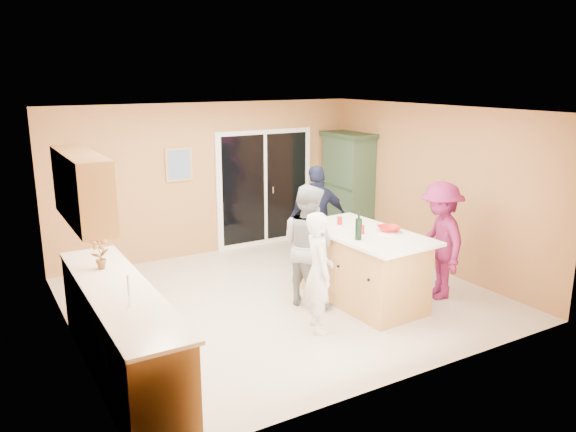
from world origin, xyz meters
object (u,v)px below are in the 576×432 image
kitchen_island (364,269)px  green_hutch (348,189)px  woman_grey (308,245)px  woman_navy (317,220)px  woman_white (319,272)px  woman_magenta (440,240)px

kitchen_island → green_hutch: bearing=55.3°
kitchen_island → green_hutch: (1.59, 2.56, 0.51)m
green_hutch → woman_grey: (-2.27, -2.22, -0.16)m
kitchen_island → woman_navy: woman_navy is taller
woman_white → woman_grey: size_ratio=0.90×
green_hutch → woman_magenta: 2.99m
green_hutch → woman_grey: 3.18m
green_hutch → woman_navy: 1.89m
woman_grey → green_hutch: bearing=-61.1°
woman_white → woman_magenta: woman_magenta is taller
green_hutch → woman_navy: green_hutch is taller
woman_white → woman_magenta: 2.04m
kitchen_island → woman_grey: 0.84m
kitchen_island → green_hutch: green_hutch is taller
woman_grey → woman_magenta: size_ratio=1.01×
woman_white → green_hutch: bearing=-23.5°
woman_navy → woman_magenta: bearing=125.3°
kitchen_island → green_hutch: size_ratio=0.97×
woman_grey → woman_navy: size_ratio=0.98×
green_hutch → woman_white: size_ratio=1.36×
woman_navy → woman_magenta: 1.95m
woman_magenta → kitchen_island: bearing=-89.9°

